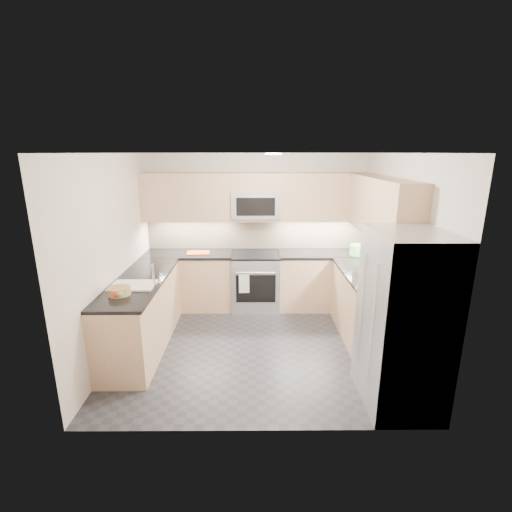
# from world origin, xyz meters

# --- Properties ---
(floor) EXTENTS (3.60, 3.20, 0.00)m
(floor) POSITION_xyz_m (0.00, 0.00, 0.00)
(floor) COLOR #27272C
(floor) RESTS_ON ground
(ceiling) EXTENTS (3.60, 3.20, 0.02)m
(ceiling) POSITION_xyz_m (0.00, 0.00, 2.50)
(ceiling) COLOR beige
(ceiling) RESTS_ON wall_back
(wall_back) EXTENTS (3.60, 0.02, 2.50)m
(wall_back) POSITION_xyz_m (0.00, 1.60, 1.25)
(wall_back) COLOR beige
(wall_back) RESTS_ON floor
(wall_front) EXTENTS (3.60, 0.02, 2.50)m
(wall_front) POSITION_xyz_m (0.00, -1.60, 1.25)
(wall_front) COLOR beige
(wall_front) RESTS_ON floor
(wall_left) EXTENTS (0.02, 3.20, 2.50)m
(wall_left) POSITION_xyz_m (-1.80, 0.00, 1.25)
(wall_left) COLOR beige
(wall_left) RESTS_ON floor
(wall_right) EXTENTS (0.02, 3.20, 2.50)m
(wall_right) POSITION_xyz_m (1.80, 0.00, 1.25)
(wall_right) COLOR beige
(wall_right) RESTS_ON floor
(base_cab_back_left) EXTENTS (1.42, 0.60, 0.90)m
(base_cab_back_left) POSITION_xyz_m (-1.09, 1.30, 0.45)
(base_cab_back_left) COLOR tan
(base_cab_back_left) RESTS_ON floor
(base_cab_back_right) EXTENTS (1.42, 0.60, 0.90)m
(base_cab_back_right) POSITION_xyz_m (1.09, 1.30, 0.45)
(base_cab_back_right) COLOR tan
(base_cab_back_right) RESTS_ON floor
(base_cab_right) EXTENTS (0.60, 1.70, 0.90)m
(base_cab_right) POSITION_xyz_m (1.50, 0.15, 0.45)
(base_cab_right) COLOR tan
(base_cab_right) RESTS_ON floor
(base_cab_peninsula) EXTENTS (0.60, 2.00, 0.90)m
(base_cab_peninsula) POSITION_xyz_m (-1.50, 0.00, 0.45)
(base_cab_peninsula) COLOR tan
(base_cab_peninsula) RESTS_ON floor
(countertop_back_left) EXTENTS (1.42, 0.63, 0.04)m
(countertop_back_left) POSITION_xyz_m (-1.09, 1.30, 0.92)
(countertop_back_left) COLOR black
(countertop_back_left) RESTS_ON base_cab_back_left
(countertop_back_right) EXTENTS (1.42, 0.63, 0.04)m
(countertop_back_right) POSITION_xyz_m (1.09, 1.30, 0.92)
(countertop_back_right) COLOR black
(countertop_back_right) RESTS_ON base_cab_back_right
(countertop_right) EXTENTS (0.63, 1.70, 0.04)m
(countertop_right) POSITION_xyz_m (1.50, 0.15, 0.92)
(countertop_right) COLOR black
(countertop_right) RESTS_ON base_cab_right
(countertop_peninsula) EXTENTS (0.63, 2.00, 0.04)m
(countertop_peninsula) POSITION_xyz_m (-1.50, 0.00, 0.92)
(countertop_peninsula) COLOR black
(countertop_peninsula) RESTS_ON base_cab_peninsula
(upper_cab_back) EXTENTS (3.60, 0.35, 0.75)m
(upper_cab_back) POSITION_xyz_m (0.00, 1.43, 1.83)
(upper_cab_back) COLOR tan
(upper_cab_back) RESTS_ON wall_back
(upper_cab_right) EXTENTS (0.35, 1.95, 0.75)m
(upper_cab_right) POSITION_xyz_m (1.62, 0.28, 1.83)
(upper_cab_right) COLOR tan
(upper_cab_right) RESTS_ON wall_right
(backsplash_back) EXTENTS (3.60, 0.01, 0.51)m
(backsplash_back) POSITION_xyz_m (0.00, 1.60, 1.20)
(backsplash_back) COLOR tan
(backsplash_back) RESTS_ON wall_back
(backsplash_right) EXTENTS (0.01, 2.30, 0.51)m
(backsplash_right) POSITION_xyz_m (1.80, 0.45, 1.20)
(backsplash_right) COLOR tan
(backsplash_right) RESTS_ON wall_right
(gas_range) EXTENTS (0.76, 0.65, 0.91)m
(gas_range) POSITION_xyz_m (0.00, 1.28, 0.46)
(gas_range) COLOR #94969B
(gas_range) RESTS_ON floor
(range_cooktop) EXTENTS (0.76, 0.65, 0.03)m
(range_cooktop) POSITION_xyz_m (0.00, 1.28, 0.92)
(range_cooktop) COLOR black
(range_cooktop) RESTS_ON gas_range
(oven_door_glass) EXTENTS (0.62, 0.02, 0.45)m
(oven_door_glass) POSITION_xyz_m (0.00, 0.95, 0.45)
(oven_door_glass) COLOR black
(oven_door_glass) RESTS_ON gas_range
(oven_handle) EXTENTS (0.60, 0.02, 0.02)m
(oven_handle) POSITION_xyz_m (0.00, 0.93, 0.72)
(oven_handle) COLOR #B2B5BA
(oven_handle) RESTS_ON gas_range
(microwave) EXTENTS (0.76, 0.40, 0.40)m
(microwave) POSITION_xyz_m (0.00, 1.40, 1.70)
(microwave) COLOR #95979D
(microwave) RESTS_ON upper_cab_back
(microwave_door) EXTENTS (0.60, 0.01, 0.28)m
(microwave_door) POSITION_xyz_m (0.00, 1.20, 1.70)
(microwave_door) COLOR black
(microwave_door) RESTS_ON microwave
(refrigerator) EXTENTS (0.70, 0.90, 1.80)m
(refrigerator) POSITION_xyz_m (1.45, -1.15, 0.90)
(refrigerator) COLOR #ABAEB3
(refrigerator) RESTS_ON floor
(fridge_handle_left) EXTENTS (0.02, 0.02, 1.20)m
(fridge_handle_left) POSITION_xyz_m (1.08, -1.33, 0.95)
(fridge_handle_left) COLOR #B2B5BA
(fridge_handle_left) RESTS_ON refrigerator
(fridge_handle_right) EXTENTS (0.02, 0.02, 1.20)m
(fridge_handle_right) POSITION_xyz_m (1.08, -0.97, 0.95)
(fridge_handle_right) COLOR #B2B5BA
(fridge_handle_right) RESTS_ON refrigerator
(sink_basin) EXTENTS (0.52, 0.38, 0.16)m
(sink_basin) POSITION_xyz_m (-1.50, -0.25, 0.88)
(sink_basin) COLOR white
(sink_basin) RESTS_ON base_cab_peninsula
(faucet) EXTENTS (0.03, 0.03, 0.28)m
(faucet) POSITION_xyz_m (-1.24, -0.25, 1.08)
(faucet) COLOR silver
(faucet) RESTS_ON countertop_peninsula
(utensil_bowl) EXTENTS (0.31, 0.31, 0.16)m
(utensil_bowl) POSITION_xyz_m (1.63, 1.17, 1.02)
(utensil_bowl) COLOR #60B74E
(utensil_bowl) RESTS_ON countertop_back_right
(cutting_board) EXTENTS (0.37, 0.27, 0.01)m
(cutting_board) POSITION_xyz_m (-0.93, 1.28, 0.95)
(cutting_board) COLOR #D34213
(cutting_board) RESTS_ON countertop_back_left
(fruit_basket) EXTENTS (0.33, 0.33, 0.09)m
(fruit_basket) POSITION_xyz_m (-1.56, -0.53, 0.99)
(fruit_basket) COLOR #A5804D
(fruit_basket) RESTS_ON countertop_peninsula
(fruit_apple) EXTENTS (0.07, 0.07, 0.07)m
(fruit_apple) POSITION_xyz_m (-1.49, -0.81, 1.05)
(fruit_apple) COLOR #B02614
(fruit_apple) RESTS_ON fruit_basket
(fruit_pear) EXTENTS (0.06, 0.06, 0.06)m
(fruit_pear) POSITION_xyz_m (-1.45, -0.82, 1.05)
(fruit_pear) COLOR #649E43
(fruit_pear) RESTS_ON fruit_basket
(dish_towel_check) EXTENTS (0.16, 0.02, 0.30)m
(dish_towel_check) POSITION_xyz_m (-0.18, 0.91, 0.55)
(dish_towel_check) COLOR white
(dish_towel_check) RESTS_ON oven_handle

